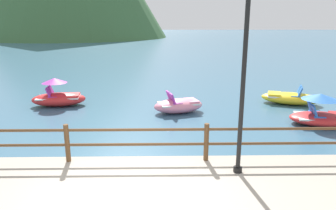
{
  "coord_description": "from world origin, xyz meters",
  "views": [
    {
      "loc": [
        0.62,
        -5.64,
        3.75
      ],
      "look_at": [
        0.82,
        5.0,
        0.9
      ],
      "focal_mm": 33.58,
      "sensor_mm": 36.0,
      "label": 1
    }
  ],
  "objects": [
    {
      "name": "pedal_boat_0",
      "position": [
        6.54,
        5.42,
        0.4
      ],
      "size": [
        2.49,
        1.79,
        1.18
      ],
      "color": "red",
      "rests_on": "ground"
    },
    {
      "name": "dock_railing",
      "position": [
        -0.0,
        1.55,
        0.97
      ],
      "size": [
        23.92,
        0.12,
        0.95
      ],
      "color": "brown",
      "rests_on": "promenade_dock"
    },
    {
      "name": "pedal_boat_2",
      "position": [
        1.31,
        7.15,
        0.31
      ],
      "size": [
        2.34,
        1.68,
        0.9
      ],
      "color": "pink",
      "rests_on": "ground"
    },
    {
      "name": "lamp_post",
      "position": [
        2.35,
        0.9,
        3.08
      ],
      "size": [
        0.28,
        0.28,
        4.49
      ],
      "color": "black",
      "rests_on": "promenade_dock"
    },
    {
      "name": "pedal_boat_3",
      "position": [
        6.59,
        8.49,
        0.28
      ],
      "size": [
        2.85,
        1.99,
        0.87
      ],
      "color": "yellow",
      "rests_on": "ground"
    },
    {
      "name": "ground_plane",
      "position": [
        0.0,
        40.0,
        0.0
      ],
      "size": [
        200.0,
        200.0,
        0.0
      ],
      "primitive_type": "plane",
      "color": "#38607A"
    },
    {
      "name": "pedal_boat_4",
      "position": [
        -4.1,
        8.34,
        0.42
      ],
      "size": [
        2.5,
        1.43,
        1.28
      ],
      "color": "red",
      "rests_on": "ground"
    }
  ]
}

